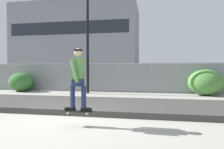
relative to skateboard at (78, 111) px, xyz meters
name	(u,v)px	position (x,y,z in m)	size (l,w,h in m)	color
ground_plane	(69,122)	(-0.42, 0.36, -0.39)	(120.00, 120.00, 0.00)	#9E998E
gravel_berm	(91,105)	(-0.42, 2.54, -0.29)	(17.82, 3.05, 0.20)	#3D3A38
skateboard	(78,111)	(0.00, 0.00, 0.00)	(0.80, 0.22, 0.07)	black
skater	(78,76)	(0.00, 0.00, 0.94)	(0.72, 0.58, 1.65)	black
chain_fence	(114,77)	(-0.42, 7.77, 0.54)	(23.73, 0.06, 1.85)	gray
street_lamp	(88,22)	(-1.86, 6.79, 3.92)	(0.44, 0.44, 6.95)	black
parked_car_near	(56,76)	(-6.04, 11.10, 0.45)	(4.44, 2.04, 1.66)	#566B4C
parked_car_mid	(135,77)	(0.71, 11.46, 0.45)	(4.42, 2.00, 1.66)	black
library_building	(80,42)	(-14.32, 40.56, 7.27)	(26.78, 14.98, 15.31)	slate
shrub_left	(20,84)	(-6.74, 7.27, 0.09)	(1.24, 1.01, 0.96)	#2D5B28
shrub_center	(21,82)	(-6.51, 7.00, 0.23)	(1.60, 1.31, 1.23)	#336B2D
shrub_right	(205,82)	(4.91, 7.07, 0.34)	(1.89, 1.54, 1.46)	#477F38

